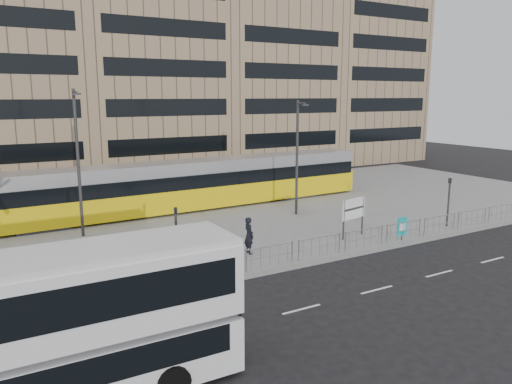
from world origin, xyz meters
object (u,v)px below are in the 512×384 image
ad_panel (402,227)px  pedestrian (249,235)px  station_sign (354,210)px  lamp_post_west (78,158)px  double_decker_bus (41,329)px  tram (183,186)px  traffic_light_east (449,196)px  lamp_post_east (298,153)px  traffic_light_west (176,231)px

ad_panel → pedestrian: (-8.78, 2.26, 0.20)m
station_sign → lamp_post_west: lamp_post_west is taller
double_decker_bus → lamp_post_west: size_ratio=1.26×
tram → traffic_light_east: size_ratio=9.72×
ad_panel → double_decker_bus: bearing=-162.9°
traffic_light_east → station_sign: bearing=-172.2°
lamp_post_east → lamp_post_west: bearing=172.9°
pedestrian → traffic_light_east: bearing=-93.5°
station_sign → traffic_light_west: 11.07m
ad_panel → lamp_post_west: 18.96m
traffic_light_west → tram: bearing=81.4°
tram → pedestrian: size_ratio=15.40×
traffic_light_west → traffic_light_east: size_ratio=1.00×
ad_panel → lamp_post_west: lamp_post_west is taller
ad_panel → lamp_post_east: size_ratio=0.17×
lamp_post_west → traffic_light_west: bearing=-72.9°
double_decker_bus → ad_panel: 20.90m
ad_panel → lamp_post_east: bearing=100.3°
traffic_light_west → pedestrian: bearing=24.0°
tram → traffic_light_west: tram is taller
tram → lamp_post_east: bearing=-42.0°
station_sign → lamp_post_east: lamp_post_east is taller
ad_panel → traffic_light_east: 5.02m
tram → traffic_light_west: size_ratio=9.72×
pedestrian → lamp_post_east: 9.92m
tram → traffic_light_east: tram is taller
double_decker_bus → tram: bearing=59.3°
traffic_light_east → lamp_post_east: 10.11m
pedestrian → tram: bearing=-2.0°
ad_panel → pedestrian: size_ratio=0.69×
double_decker_bus → tram: size_ratio=0.36×
station_sign → traffic_light_east: bearing=-21.8°
traffic_light_west → lamp_post_west: lamp_post_west is taller
lamp_post_east → tram: bearing=139.7°
tram → pedestrian: tram is taller
traffic_light_east → ad_panel: bearing=-153.5°
station_sign → lamp_post_west: 16.16m
ad_panel → pedestrian: bearing=164.9°
pedestrian → ad_panel: bearing=-101.8°
double_decker_bus → lamp_post_west: bearing=75.9°
tram → traffic_light_west: (-5.19, -11.98, 0.20)m
station_sign → pedestrian: size_ratio=1.18×
ad_panel → traffic_light_east: traffic_light_east is taller
traffic_light_west → lamp_post_west: 9.21m
lamp_post_west → lamp_post_east: size_ratio=1.09×
double_decker_bus → pedestrian: size_ratio=5.48×
traffic_light_east → lamp_post_west: size_ratio=0.36×
double_decker_bus → pedestrian: (11.08, 8.63, -1.19)m
double_decker_bus → lamp_post_east: size_ratio=1.37×
traffic_light_west → lamp_post_east: (11.45, 6.67, 2.32)m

